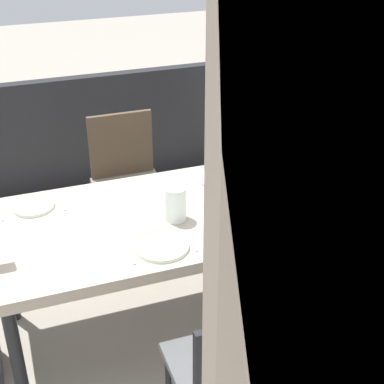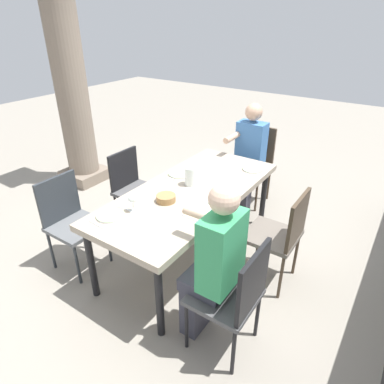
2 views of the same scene
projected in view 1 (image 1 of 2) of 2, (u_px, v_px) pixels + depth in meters
name	position (u px, v px, depth m)	size (l,w,h in m)	color
ground_plane	(189.00, 321.00, 3.26)	(16.00, 16.00, 0.00)	gray
dining_table	(189.00, 220.00, 2.93)	(2.03, 0.90, 0.75)	tan
chair_west_south	(247.00, 158.00, 3.94)	(0.44, 0.44, 0.92)	#4F4F50
chair_mid_north	(233.00, 372.00, 2.27)	(0.44, 0.44, 0.88)	#4F4F50
chair_mid_south	(127.00, 176.00, 3.68)	(0.44, 0.44, 0.92)	#6A6158
diner_woman_green	(259.00, 145.00, 3.70)	(0.35, 0.49, 1.32)	#3F3F4C
patio_railing	(111.00, 128.00, 4.60)	(4.43, 0.10, 0.90)	black
plate_0	(345.00, 209.00, 2.89)	(0.23, 0.23, 0.02)	white
wine_glass_0	(309.00, 187.00, 2.87)	(0.07, 0.07, 0.15)	white
fork_0	(370.00, 205.00, 2.93)	(0.02, 0.17, 0.01)	silver
spoon_0	(319.00, 215.00, 2.84)	(0.02, 0.17, 0.01)	silver
plate_1	(216.00, 177.00, 3.19)	(0.24, 0.24, 0.02)	white
fork_1	(240.00, 174.00, 3.24)	(0.02, 0.17, 0.01)	silver
spoon_1	(191.00, 182.00, 3.15)	(0.02, 0.17, 0.01)	silver
plate_2	(162.00, 246.00, 2.60)	(0.25, 0.25, 0.02)	white
fork_2	(193.00, 241.00, 2.64)	(0.02, 0.17, 0.01)	silver
spoon_2	(130.00, 254.00, 2.56)	(0.02, 0.17, 0.01)	silver
plate_3	(33.00, 206.00, 2.91)	(0.21, 0.21, 0.02)	white
fork_3	(63.00, 202.00, 2.96)	(0.02, 0.17, 0.01)	silver
spoon_3	(3.00, 212.00, 2.87)	(0.02, 0.17, 0.01)	silver
water_pitcher	(175.00, 205.00, 2.78)	(0.11, 0.11, 0.18)	white
bread_basket	(247.00, 200.00, 2.93)	(0.17, 0.17, 0.06)	#9E7547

